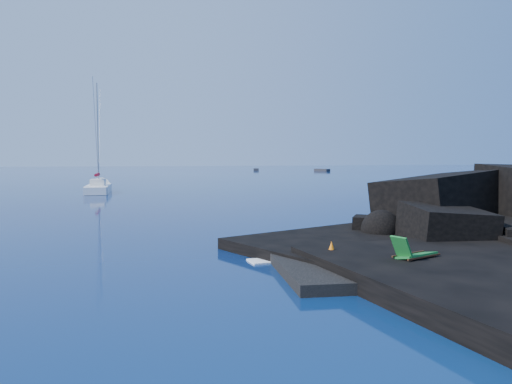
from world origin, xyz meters
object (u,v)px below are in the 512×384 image
marker_cone (331,249)px  deck_chair (416,249)px  sailboat (99,192)px  distant_boat_b (322,171)px  sunbather (443,251)px  distant_boat_a (256,171)px

marker_cone → deck_chair: bearing=-43.4°
sailboat → marker_cone: (9.62, -40.30, 0.64)m
marker_cone → distant_boat_b: (44.94, 110.81, -0.64)m
distant_boat_b → deck_chair: bearing=-134.6°
deck_chair → marker_cone: deck_chair is taller
deck_chair → distant_boat_b: bearing=48.6°
distant_boat_b → sailboat: bearing=-151.5°
sunbather → distant_boat_b: (40.98, 111.42, -0.50)m
sunbather → distant_boat_b: sunbather is taller
sailboat → distant_boat_a: 90.31m
distant_boat_a → sailboat: bearing=-101.3°
marker_cone → distant_boat_b: marker_cone is taller
deck_chair → sailboat: bearing=84.9°
deck_chair → distant_boat_a: 126.70m
sailboat → distant_boat_a: (38.92, 81.50, 0.00)m
sailboat → deck_chair: 43.83m
deck_chair → marker_cone: size_ratio=2.87×
distant_boat_a → distant_boat_b: 19.12m
deck_chair → sunbather: bearing=13.9°
sunbather → distant_boat_b: size_ratio=0.34×
distant_boat_a → marker_cone: bearing=-89.3°
sailboat → deck_chair: bearing=-72.8°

